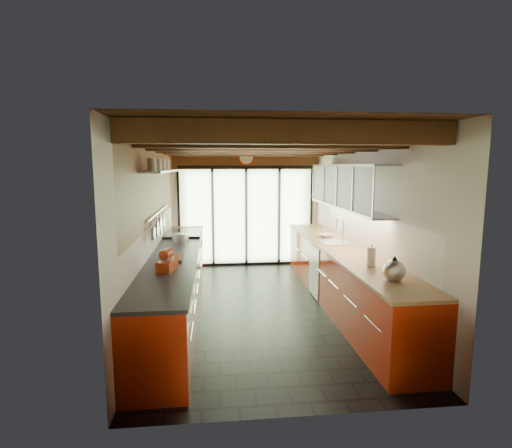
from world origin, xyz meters
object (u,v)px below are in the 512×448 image
(stand_mixer, at_px, (167,262))
(bowl, at_px, (326,236))
(soap_bottle, at_px, (323,231))
(paper_towel, at_px, (371,257))
(kettle, at_px, (394,269))

(stand_mixer, distance_m, bowl, 3.24)
(bowl, bearing_deg, soap_bottle, 90.00)
(stand_mixer, bearing_deg, paper_towel, -1.09)
(paper_towel, bearing_deg, stand_mixer, 178.91)
(paper_towel, xyz_separation_m, bowl, (0.00, 2.06, -0.09))
(kettle, distance_m, bowl, 2.70)
(stand_mixer, distance_m, kettle, 2.63)
(paper_towel, bearing_deg, bowl, 90.00)
(stand_mixer, xyz_separation_m, soap_bottle, (2.54, 2.20, -0.02))
(kettle, bearing_deg, paper_towel, 90.00)
(soap_bottle, bearing_deg, bowl, -90.00)
(kettle, relative_size, bowl, 1.39)
(stand_mixer, relative_size, paper_towel, 1.16)
(soap_bottle, xyz_separation_m, bowl, (0.00, -0.19, -0.06))
(stand_mixer, bearing_deg, soap_bottle, 40.92)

